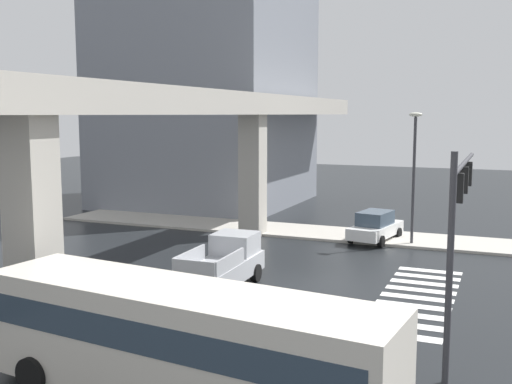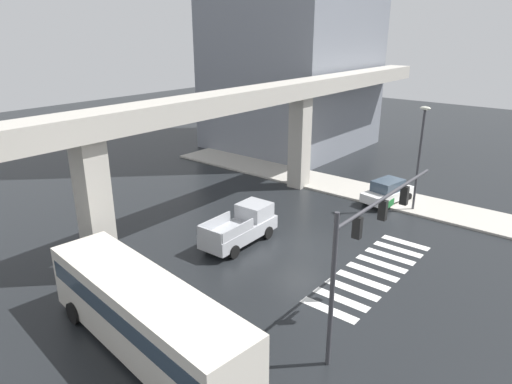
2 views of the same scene
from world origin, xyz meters
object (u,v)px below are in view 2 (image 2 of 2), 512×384
(pickup_truck, at_px, (242,226))
(street_lamp_mid_block, at_px, (308,129))
(city_bus, at_px, (144,313))
(sedan_white, at_px, (388,191))
(traffic_signal_mast, at_px, (369,231))
(street_lamp_near_corner, at_px, (420,147))

(pickup_truck, bearing_deg, street_lamp_mid_block, 14.23)
(city_bus, relative_size, street_lamp_mid_block, 1.52)
(sedan_white, xyz_separation_m, traffic_signal_mast, (-14.80, -5.40, 3.71))
(traffic_signal_mast, bearing_deg, city_bus, 137.61)
(sedan_white, distance_m, street_lamp_near_corner, 4.26)
(sedan_white, distance_m, street_lamp_mid_block, 7.72)
(traffic_signal_mast, distance_m, street_lamp_near_corner, 14.78)
(pickup_truck, relative_size, street_lamp_near_corner, 0.71)
(pickup_truck, height_order, traffic_signal_mast, traffic_signal_mast)
(street_lamp_mid_block, bearing_deg, sedan_white, -86.65)
(city_bus, height_order, sedan_white, city_bus)
(sedan_white, height_order, street_lamp_mid_block, street_lamp_mid_block)
(city_bus, distance_m, traffic_signal_mast, 9.21)
(pickup_truck, bearing_deg, city_bus, -160.57)
(city_bus, distance_m, street_lamp_near_corner, 21.22)
(sedan_white, xyz_separation_m, street_lamp_near_corner, (-0.40, -2.07, 3.70))
(city_bus, height_order, traffic_signal_mast, traffic_signal_mast)
(pickup_truck, xyz_separation_m, street_lamp_near_corner, (11.14, -6.01, 3.57))
(pickup_truck, bearing_deg, traffic_signal_mast, -109.25)
(pickup_truck, distance_m, street_lamp_near_corner, 13.15)
(street_lamp_mid_block, bearing_deg, city_bus, -163.31)
(sedan_white, bearing_deg, city_bus, 178.63)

